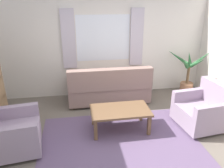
{
  "coord_description": "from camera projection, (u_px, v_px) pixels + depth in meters",
  "views": [
    {
      "loc": [
        -0.67,
        -3.16,
        2.41
      ],
      "look_at": [
        -0.03,
        0.7,
        0.84
      ],
      "focal_mm": 35.41,
      "sensor_mm": 36.0,
      "label": 1
    }
  ],
  "objects": [
    {
      "name": "ground_plane",
      "position": [
        120.0,
        143.0,
        3.89
      ],
      "size": [
        6.24,
        6.24,
        0.0
      ],
      "primitive_type": "plane",
      "color": "#6B6056"
    },
    {
      "name": "wall_back",
      "position": [
        103.0,
        44.0,
        5.47
      ],
      "size": [
        5.32,
        0.12,
        2.6
      ],
      "primitive_type": "cube",
      "color": "silver",
      "rests_on": "ground_plane"
    },
    {
      "name": "window_with_curtains",
      "position": [
        103.0,
        38.0,
        5.34
      ],
      "size": [
        1.98,
        0.07,
        1.4
      ],
      "color": "white"
    },
    {
      "name": "area_rug",
      "position": [
        120.0,
        142.0,
        3.89
      ],
      "size": [
        2.76,
        2.04,
        0.01
      ],
      "primitive_type": "cube",
      "color": "#604C6B",
      "rests_on": "ground_plane"
    },
    {
      "name": "couch",
      "position": [
        109.0,
        88.0,
        5.25
      ],
      "size": [
        1.9,
        0.82,
        0.92
      ],
      "rotation": [
        0.0,
        0.0,
        3.14
      ],
      "color": "gray",
      "rests_on": "ground_plane"
    },
    {
      "name": "armchair_left",
      "position": [
        10.0,
        132.0,
        3.57
      ],
      "size": [
        0.92,
        0.94,
        0.88
      ],
      "rotation": [
        0.0,
        0.0,
        1.7
      ],
      "color": "#998499",
      "rests_on": "ground_plane"
    },
    {
      "name": "armchair_right",
      "position": [
        203.0,
        110.0,
        4.27
      ],
      "size": [
        0.91,
        0.93,
        0.88
      ],
      "rotation": [
        0.0,
        0.0,
        -1.46
      ],
      "color": "#998499",
      "rests_on": "ground_plane"
    },
    {
      "name": "coffee_table",
      "position": [
        120.0,
        112.0,
        4.13
      ],
      "size": [
        1.1,
        0.64,
        0.44
      ],
      "color": "brown",
      "rests_on": "ground_plane"
    },
    {
      "name": "potted_plant",
      "position": [
        188.0,
        76.0,
        5.65
      ],
      "size": [
        1.04,
        0.96,
        1.16
      ],
      "color": "#9E6B4C",
      "rests_on": "ground_plane"
    }
  ]
}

